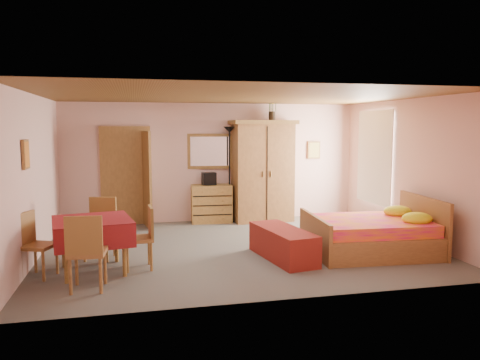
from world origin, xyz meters
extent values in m
plane|color=#646058|center=(0.00, 0.00, 0.00)|extent=(6.50, 6.50, 0.00)
plane|color=brown|center=(0.00, 0.00, 2.60)|extent=(6.50, 6.50, 0.00)
cube|color=#D9A89D|center=(0.00, 2.50, 1.30)|extent=(6.50, 0.10, 2.60)
cube|color=#D9A89D|center=(0.00, -2.50, 1.30)|extent=(6.50, 0.10, 2.60)
cube|color=#D9A89D|center=(-3.25, 0.00, 1.30)|extent=(0.10, 5.00, 2.60)
cube|color=#D9A89D|center=(3.25, 0.00, 1.30)|extent=(0.10, 5.00, 2.60)
cube|color=#9E6B35|center=(-1.90, 2.47, 1.02)|extent=(1.06, 0.12, 2.15)
cube|color=white|center=(3.21, 1.20, 1.45)|extent=(0.08, 1.40, 1.95)
cube|color=orange|center=(-3.22, -0.60, 1.70)|extent=(0.04, 0.32, 0.42)
cube|color=#D8BF59|center=(2.35, 2.47, 1.55)|extent=(0.30, 0.04, 0.40)
cube|color=#AF7F3B|center=(-0.09, 2.27, 0.41)|extent=(0.90, 0.50, 0.83)
cube|color=silver|center=(-0.09, 2.48, 1.55)|extent=(0.98, 0.11, 0.78)
cube|color=black|center=(-0.14, 2.28, 0.96)|extent=(0.31, 0.23, 0.27)
cube|color=black|center=(0.31, 2.27, 1.05)|extent=(0.32, 0.32, 2.09)
cube|color=brown|center=(1.04, 2.19, 1.11)|extent=(1.45, 0.79, 2.23)
cube|color=yellow|center=(1.28, 2.28, 2.50)|extent=(0.22, 0.22, 0.54)
cube|color=#E7166A|center=(2.07, -0.77, 0.46)|extent=(2.11, 1.71, 0.92)
cube|color=maroon|center=(0.55, -0.79, 0.24)|extent=(0.77, 1.52, 0.48)
cube|color=maroon|center=(-2.33, -0.84, 0.39)|extent=(1.23, 1.23, 0.78)
cube|color=#A06736|center=(-2.34, -1.59, 0.50)|extent=(0.49, 0.49, 1.00)
cube|color=#A27036|center=(-2.29, -0.16, 0.48)|extent=(0.54, 0.54, 0.96)
cube|color=#A36C37|center=(-3.05, -0.91, 0.46)|extent=(0.54, 0.54, 0.91)
cube|color=#A77338|center=(-1.69, -0.83, 0.46)|extent=(0.45, 0.45, 0.92)
camera|label=1|loc=(-1.72, -7.72, 2.09)|focal=35.00mm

